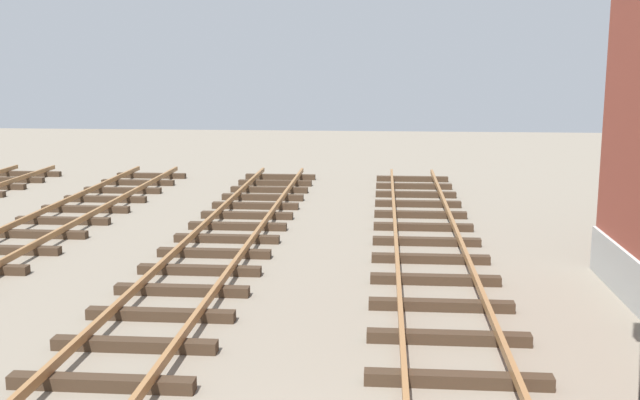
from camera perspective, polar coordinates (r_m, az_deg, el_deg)
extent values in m
cube|color=#38281C|center=(10.72, 10.13, -12.90)|extent=(2.50, 0.24, 0.18)
cube|color=#38281C|center=(12.17, 9.44, -9.97)|extent=(2.50, 0.24, 0.18)
cube|color=#38281C|center=(13.65, 8.90, -7.67)|extent=(2.50, 0.24, 0.18)
cube|color=#38281C|center=(15.15, 8.48, -5.83)|extent=(2.50, 0.24, 0.18)
cube|color=#38281C|center=(16.66, 8.13, -4.31)|extent=(2.50, 0.24, 0.18)
cube|color=#38281C|center=(18.19, 7.85, -3.05)|extent=(2.50, 0.24, 0.18)
cube|color=#38281C|center=(19.72, 7.61, -1.98)|extent=(2.50, 0.24, 0.18)
cube|color=#38281C|center=(21.25, 7.40, -1.07)|extent=(2.50, 0.24, 0.18)
cube|color=#38281C|center=(22.79, 7.22, -0.28)|extent=(2.50, 0.24, 0.18)
cube|color=#38281C|center=(24.34, 7.06, 0.41)|extent=(2.50, 0.24, 0.18)
cube|color=#38281C|center=(25.89, 6.93, 1.02)|extent=(2.50, 0.24, 0.18)
cube|color=#38281C|center=(27.44, 6.81, 1.55)|extent=(2.50, 0.24, 0.18)
cube|color=#38281C|center=(10.85, -15.80, -12.85)|extent=(2.50, 0.24, 0.18)
cube|color=#38281C|center=(12.05, -13.50, -10.34)|extent=(2.50, 0.24, 0.18)
cube|color=#38281C|center=(13.29, -11.65, -8.28)|extent=(2.50, 0.24, 0.18)
cube|color=#38281C|center=(14.55, -10.14, -6.57)|extent=(2.50, 0.24, 0.18)
cube|color=#38281C|center=(15.83, -8.87, -5.13)|extent=(2.50, 0.24, 0.18)
cube|color=#38281C|center=(17.12, -7.80, -3.90)|extent=(2.50, 0.24, 0.18)
cube|color=#38281C|center=(18.43, -6.88, -2.85)|extent=(2.50, 0.24, 0.18)
cube|color=#38281C|center=(19.74, -6.09, -1.93)|extent=(2.50, 0.24, 0.18)
cube|color=#38281C|center=(21.07, -5.40, -1.13)|extent=(2.50, 0.24, 0.18)
cube|color=#38281C|center=(22.39, -4.79, -0.43)|extent=(2.50, 0.24, 0.18)
cube|color=#38281C|center=(23.73, -4.24, 0.20)|extent=(2.50, 0.24, 0.18)
cube|color=#38281C|center=(25.07, -3.76, 0.76)|extent=(2.50, 0.24, 0.18)
cube|color=#38281C|center=(26.41, -3.32, 1.26)|extent=(2.50, 0.24, 0.18)
cube|color=#38281C|center=(27.76, -2.93, 1.72)|extent=(2.50, 0.24, 0.18)
cube|color=#38281C|center=(18.61, -22.15, -3.43)|extent=(2.50, 0.24, 0.18)
cube|color=#38281C|center=(19.98, -20.14, -2.37)|extent=(2.50, 0.24, 0.18)
cube|color=#38281C|center=(21.38, -18.40, -1.45)|extent=(2.50, 0.24, 0.18)
cube|color=#38281C|center=(22.81, -16.87, -0.65)|extent=(2.50, 0.24, 0.18)
cube|color=#38281C|center=(24.25, -15.52, 0.07)|extent=(2.50, 0.24, 0.18)
cube|color=#38281C|center=(25.71, -14.33, 0.70)|extent=(2.50, 0.24, 0.18)
cube|color=#38281C|center=(27.18, -13.26, 1.26)|extent=(2.50, 0.24, 0.18)
cube|color=#38281C|center=(28.66, -12.30, 1.77)|extent=(2.50, 0.24, 0.18)
cube|color=#38281C|center=(29.17, -21.93, 1.39)|extent=(2.50, 0.24, 0.18)
cube|color=#38281C|center=(30.43, -20.75, 1.82)|extent=(2.50, 0.24, 0.18)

